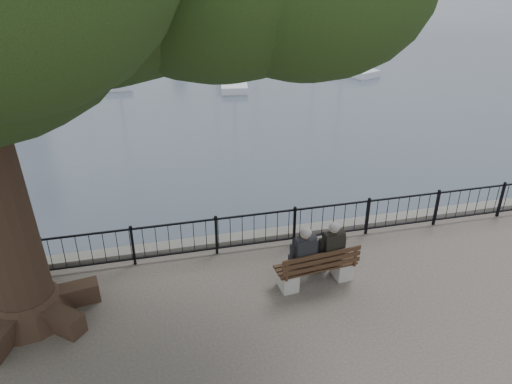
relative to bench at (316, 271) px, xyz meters
name	(u,v)px	position (x,y,z in m)	size (l,w,h in m)	color
harbor	(252,253)	(-1.00, 2.21, -0.84)	(260.00, 260.00, 1.20)	#615D55
railing	(256,229)	(-1.00, 1.71, 0.22)	(22.06, 0.06, 1.00)	black
bench	(316,271)	(0.00, 0.00, 0.00)	(1.91, 0.75, 0.98)	gray
person_left	(302,257)	(-0.34, 0.07, 0.37)	(0.48, 0.80, 1.56)	black
person_right	(329,252)	(0.33, 0.14, 0.37)	(0.48, 0.80, 1.56)	black
sailboat_b	(118,73)	(-4.71, 23.50, -0.98)	(1.66, 5.81, 12.99)	white
sailboat_c	(233,78)	(2.13, 21.04, -1.02)	(2.33, 5.57, 10.78)	white
sailboat_d	(340,66)	(9.70, 22.58, -1.06)	(3.56, 5.85, 9.16)	white
sailboat_e	(23,68)	(-10.75, 26.46, -0.99)	(2.98, 5.45, 12.05)	white
sailboat_f	(214,43)	(2.68, 31.80, -1.01)	(3.69, 6.23, 11.94)	white
sailboat_g	(255,33)	(6.98, 35.83, -1.01)	(1.76, 5.78, 11.67)	white
sailboat_h	(73,33)	(-8.65, 38.81, -0.94)	(2.71, 6.12, 14.55)	white
sailboat_i	(313,61)	(8.35, 24.26, -1.05)	(2.13, 5.11, 9.08)	white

